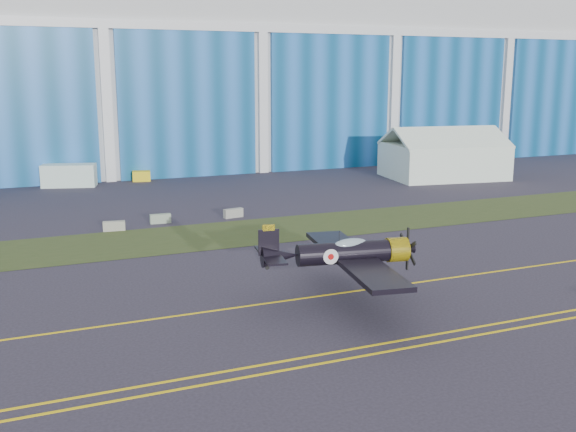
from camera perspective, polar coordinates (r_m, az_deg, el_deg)
name	(u,v)px	position (r m, az deg, el deg)	size (l,w,h in m)	color
ground	(219,284)	(46.94, -5.88, -5.77)	(260.00, 260.00, 0.00)	#302B39
grass_median	(172,239)	(59.99, -9.82, -1.94)	(260.00, 10.00, 0.02)	#475128
hangar	(85,69)	(115.35, -16.82, 11.81)	(220.00, 45.70, 30.00)	silver
taxiway_centreline	(243,307)	(42.43, -3.87, -7.67)	(200.00, 0.20, 0.02)	yellow
edge_line_near	(305,366)	(34.22, 1.46, -12.61)	(80.00, 0.20, 0.02)	yellow
edge_line_far	(297,359)	(35.06, 0.78, -11.99)	(80.00, 0.20, 0.02)	yellow
warbird	(344,253)	(42.22, 4.76, -3.13)	(13.42, 15.34, 4.05)	black
tent	(444,152)	(96.38, 13.05, 5.30)	(16.90, 13.39, 7.18)	white
shipping_container	(69,175)	(91.05, -18.05, 3.28)	(6.66, 2.66, 2.89)	silver
tug	(141,176)	(93.31, -12.30, 3.32)	(2.36, 1.48, 1.38)	yellow
gse_box	(431,161)	(108.50, 12.00, 4.60)	(2.86, 1.52, 1.72)	gray
barrier_a	(114,226)	(64.24, -14.51, -0.83)	(2.00, 0.60, 0.90)	#9E9E8C
barrier_b	(160,219)	(66.51, -10.75, -0.23)	(2.00, 0.60, 0.90)	gray
barrier_c	(233,213)	(68.19, -4.65, 0.24)	(2.00, 0.60, 0.90)	gray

